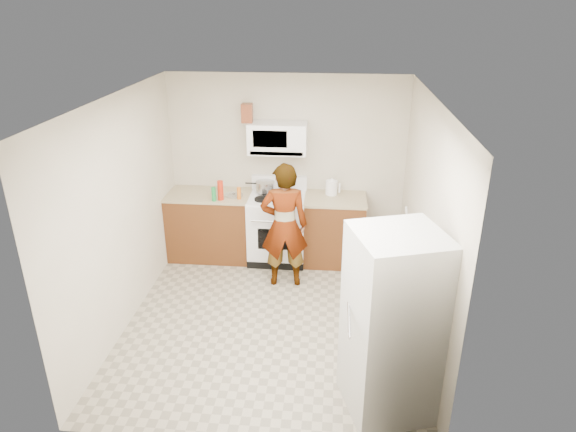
# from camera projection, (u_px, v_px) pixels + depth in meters

# --- Properties ---
(floor) EXTENTS (3.60, 3.60, 0.00)m
(floor) POSITION_uv_depth(u_px,v_px,m) (272.00, 319.00, 5.87)
(floor) COLOR gray
(floor) RESTS_ON ground
(back_wall) EXTENTS (3.20, 0.02, 2.50)m
(back_wall) POSITION_uv_depth(u_px,v_px,m) (287.00, 167.00, 7.01)
(back_wall) COLOR beige
(back_wall) RESTS_ON floor
(right_wall) EXTENTS (0.02, 3.60, 2.50)m
(right_wall) POSITION_uv_depth(u_px,v_px,m) (425.00, 224.00, 5.24)
(right_wall) COLOR beige
(right_wall) RESTS_ON floor
(cabinet_left) EXTENTS (1.12, 0.62, 0.90)m
(cabinet_left) POSITION_uv_depth(u_px,v_px,m) (211.00, 226.00, 7.14)
(cabinet_left) COLOR #553014
(cabinet_left) RESTS_ON floor
(counter_left) EXTENTS (1.14, 0.64, 0.03)m
(counter_left) POSITION_uv_depth(u_px,v_px,m) (209.00, 195.00, 6.96)
(counter_left) COLOR tan
(counter_left) RESTS_ON cabinet_left
(cabinet_right) EXTENTS (0.80, 0.62, 0.90)m
(cabinet_right) POSITION_uv_depth(u_px,v_px,m) (334.00, 231.00, 7.00)
(cabinet_right) COLOR #553014
(cabinet_right) RESTS_ON floor
(counter_right) EXTENTS (0.82, 0.64, 0.03)m
(counter_right) POSITION_uv_depth(u_px,v_px,m) (336.00, 199.00, 6.81)
(counter_right) COLOR tan
(counter_right) RESTS_ON cabinet_right
(gas_range) EXTENTS (0.76, 0.65, 1.13)m
(gas_range) POSITION_uv_depth(u_px,v_px,m) (277.00, 227.00, 7.04)
(gas_range) COLOR white
(gas_range) RESTS_ON floor
(microwave) EXTENTS (0.76, 0.38, 0.40)m
(microwave) POSITION_uv_depth(u_px,v_px,m) (278.00, 138.00, 6.68)
(microwave) COLOR white
(microwave) RESTS_ON back_wall
(person) EXTENTS (0.63, 0.46, 1.61)m
(person) POSITION_uv_depth(u_px,v_px,m) (284.00, 226.00, 6.30)
(person) COLOR tan
(person) RESTS_ON floor
(fridge) EXTENTS (0.88, 0.88, 1.70)m
(fridge) POSITION_uv_depth(u_px,v_px,m) (392.00, 325.00, 4.31)
(fridge) COLOR white
(fridge) RESTS_ON floor
(kettle) EXTENTS (0.18, 0.18, 0.19)m
(kettle) POSITION_uv_depth(u_px,v_px,m) (332.00, 188.00, 6.89)
(kettle) COLOR white
(kettle) RESTS_ON counter_right
(jug) EXTENTS (0.15, 0.15, 0.24)m
(jug) POSITION_uv_depth(u_px,v_px,m) (247.00, 113.00, 6.57)
(jug) COLOR maroon
(jug) RESTS_ON microwave
(saucepan) EXTENTS (0.29, 0.29, 0.13)m
(saucepan) POSITION_uv_depth(u_px,v_px,m) (265.00, 187.00, 6.95)
(saucepan) COLOR #A9A8AD
(saucepan) RESTS_ON gas_range
(tray) EXTENTS (0.27, 0.19, 0.05)m
(tray) POSITION_uv_depth(u_px,v_px,m) (282.00, 197.00, 6.77)
(tray) COLOR silver
(tray) RESTS_ON gas_range
(bottle_spray) EXTENTS (0.10, 0.10, 0.26)m
(bottle_spray) POSITION_uv_depth(u_px,v_px,m) (220.00, 190.00, 6.69)
(bottle_spray) COLOR red
(bottle_spray) RESTS_ON counter_left
(bottle_hot_sauce) EXTENTS (0.06, 0.06, 0.16)m
(bottle_hot_sauce) POSITION_uv_depth(u_px,v_px,m) (239.00, 193.00, 6.74)
(bottle_hot_sauce) COLOR orange
(bottle_hot_sauce) RESTS_ON counter_left
(bottle_green_cap) EXTENTS (0.08, 0.08, 0.19)m
(bottle_green_cap) POSITION_uv_depth(u_px,v_px,m) (214.00, 194.00, 6.67)
(bottle_green_cap) COLOR #177F37
(bottle_green_cap) RESTS_ON counter_left
(pot_lid) EXTENTS (0.25, 0.25, 0.01)m
(pot_lid) POSITION_uv_depth(u_px,v_px,m) (234.00, 195.00, 6.88)
(pot_lid) COLOR white
(pot_lid) RESTS_ON counter_left
(broom) EXTENTS (0.23, 0.14, 1.13)m
(broom) POSITION_uv_depth(u_px,v_px,m) (410.00, 248.00, 6.24)
(broom) COLOR silver
(broom) RESTS_ON floor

